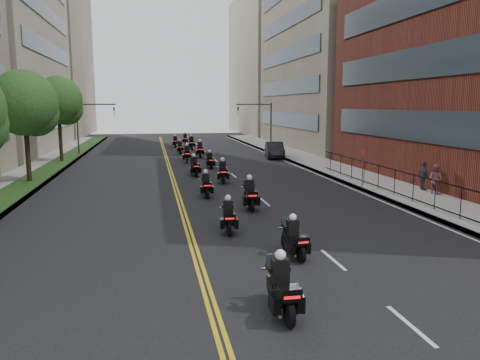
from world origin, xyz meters
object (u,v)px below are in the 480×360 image
(motorcycle_11, at_px, (191,144))
(pedestrian_c, at_px, (424,176))
(motorcycle_0, at_px, (281,289))
(motorcycle_5, at_px, (223,173))
(motorcycle_6, at_px, (194,167))
(motorcycle_4, at_px, (206,186))
(motorcycle_8, at_px, (187,155))
(motorcycle_2, at_px, (228,217))
(motorcycle_13, at_px, (185,139))
(motorcycle_9, at_px, (200,150))
(pedestrian_b, at_px, (436,179))
(motorcycle_12, at_px, (175,142))
(motorcycle_10, at_px, (180,148))
(motorcycle_7, at_px, (210,161))
(motorcycle_1, at_px, (294,240))
(parked_sedan, at_px, (274,150))
(motorcycle_3, at_px, (250,196))

(motorcycle_11, relative_size, pedestrian_c, 1.38)
(motorcycle_0, xyz_separation_m, motorcycle_5, (1.65, 20.80, 0.02))
(motorcycle_6, bearing_deg, motorcycle_4, -96.14)
(motorcycle_0, distance_m, motorcycle_8, 32.93)
(motorcycle_2, height_order, motorcycle_13, motorcycle_13)
(motorcycle_9, bearing_deg, pedestrian_b, -60.29)
(motorcycle_12, xyz_separation_m, motorcycle_13, (1.59, 4.51, -0.00))
(motorcycle_6, distance_m, pedestrian_c, 16.27)
(motorcycle_8, bearing_deg, motorcycle_10, 94.99)
(motorcycle_7, xyz_separation_m, motorcycle_12, (-1.85, 20.89, 0.02))
(motorcycle_12, bearing_deg, motorcycle_0, -90.13)
(motorcycle_1, bearing_deg, motorcycle_8, 88.42)
(motorcycle_4, height_order, motorcycle_10, motorcycle_10)
(motorcycle_2, relative_size, motorcycle_10, 0.98)
(motorcycle_7, xyz_separation_m, motorcycle_8, (-1.58, 4.55, 0.10))
(motorcycle_5, relative_size, motorcycle_11, 0.96)
(motorcycle_10, bearing_deg, motorcycle_6, -93.46)
(motorcycle_1, distance_m, motorcycle_6, 19.94)
(motorcycle_4, relative_size, pedestrian_c, 1.22)
(motorcycle_8, relative_size, parked_sedan, 0.50)
(motorcycle_4, distance_m, parked_sedan, 21.12)
(parked_sedan, bearing_deg, motorcycle_9, 175.89)
(motorcycle_12, xyz_separation_m, parked_sedan, (9.31, -14.28, 0.17))
(motorcycle_12, bearing_deg, motorcycle_3, -87.36)
(motorcycle_8, bearing_deg, pedestrian_b, -52.06)
(motorcycle_12, distance_m, pedestrian_c, 36.96)
(motorcycle_8, height_order, parked_sedan, motorcycle_8)
(pedestrian_c, bearing_deg, motorcycle_7, 47.78)
(motorcycle_8, bearing_deg, motorcycle_4, -86.85)
(motorcycle_3, distance_m, motorcycle_7, 16.15)
(motorcycle_11, bearing_deg, motorcycle_3, -88.08)
(parked_sedan, xyz_separation_m, pedestrian_b, (4.10, -21.42, 0.22))
(motorcycle_8, xyz_separation_m, pedestrian_b, (13.14, -19.36, 0.31))
(motorcycle_4, xyz_separation_m, pedestrian_b, (13.32, -2.42, 0.39))
(motorcycle_0, bearing_deg, motorcycle_6, 90.25)
(motorcycle_1, bearing_deg, motorcycle_7, 85.26)
(motorcycle_6, height_order, motorcycle_8, motorcycle_8)
(motorcycle_10, distance_m, motorcycle_13, 12.91)
(pedestrian_b, bearing_deg, motorcycle_0, 115.82)
(motorcycle_5, relative_size, motorcycle_6, 1.03)
(motorcycle_11, xyz_separation_m, motorcycle_12, (-1.76, 3.67, -0.07))
(motorcycle_2, height_order, parked_sedan, parked_sedan)
(motorcycle_2, xyz_separation_m, motorcycle_12, (-0.12, 41.18, 0.02))
(motorcycle_3, distance_m, motorcycle_9, 24.62)
(motorcycle_11, bearing_deg, motorcycle_4, -91.60)
(motorcycle_3, relative_size, motorcycle_4, 1.11)
(motorcycle_2, xyz_separation_m, parked_sedan, (9.19, 26.90, 0.18))
(motorcycle_3, bearing_deg, parked_sedan, 75.37)
(motorcycle_3, relative_size, motorcycle_11, 0.99)
(motorcycle_3, height_order, motorcycle_7, motorcycle_3)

